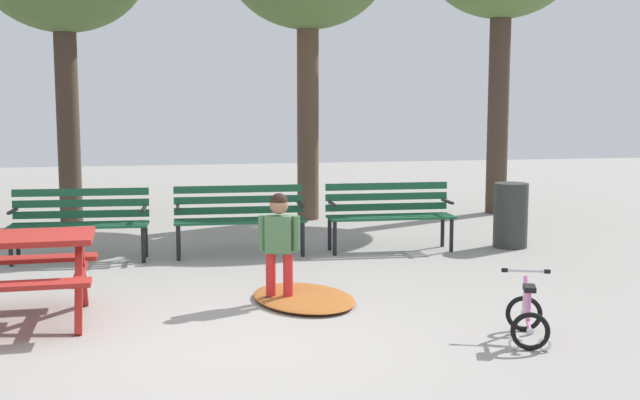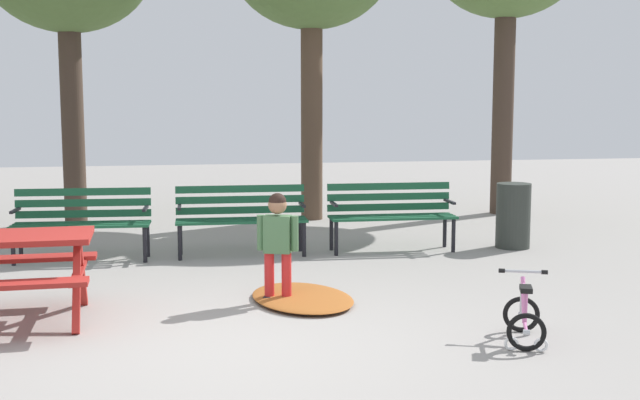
% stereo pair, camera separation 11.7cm
% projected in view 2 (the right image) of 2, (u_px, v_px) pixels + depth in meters
% --- Properties ---
extents(ground, '(36.00, 36.00, 0.00)m').
position_uv_depth(ground, '(226.00, 346.00, 6.25)').
color(ground, gray).
extents(park_bench_far_left, '(1.63, 0.56, 0.85)m').
position_uv_depth(park_bench_far_left, '(82.00, 218.00, 9.58)').
color(park_bench_far_left, '#195133').
rests_on(park_bench_far_left, ground).
extents(park_bench_left, '(1.61, 0.51, 0.85)m').
position_uv_depth(park_bench_left, '(241.00, 214.00, 9.91)').
color(park_bench_left, '#195133').
rests_on(park_bench_left, ground).
extents(park_bench_right, '(1.62, 0.51, 0.85)m').
position_uv_depth(park_bench_right, '(391.00, 211.00, 10.20)').
color(park_bench_right, '#195133').
rests_on(park_bench_right, ground).
extents(child_standing, '(0.38, 0.24, 1.04)m').
position_uv_depth(child_standing, '(278.00, 239.00, 7.53)').
color(child_standing, red).
rests_on(child_standing, ground).
extents(kids_bicycle, '(0.52, 0.63, 0.54)m').
position_uv_depth(kids_bicycle, '(524.00, 317.00, 6.35)').
color(kids_bicycle, black).
rests_on(kids_bicycle, ground).
extents(leaf_pile, '(1.16, 1.46, 0.07)m').
position_uv_depth(leaf_pile, '(302.00, 297.00, 7.65)').
color(leaf_pile, '#9E5623').
rests_on(leaf_pile, ground).
extents(trash_bin, '(0.44, 0.44, 0.84)m').
position_uv_depth(trash_bin, '(513.00, 216.00, 10.38)').
color(trash_bin, '#2D332D').
rests_on(trash_bin, ground).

